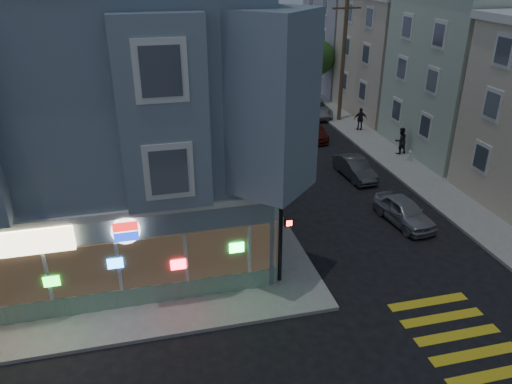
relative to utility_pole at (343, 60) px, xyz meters
name	(u,v)px	position (x,y,z in m)	size (l,w,h in m)	color
ground	(277,363)	(-12.00, -24.00, -4.80)	(120.00, 120.00, 0.00)	black
sidewalk_ne	(467,114)	(11.00, -1.00, -4.72)	(24.00, 42.00, 0.15)	gray
corner_building	(81,110)	(-18.00, -13.02, 1.02)	(14.60, 14.60, 11.40)	slate
row_house_b	(501,69)	(7.50, -8.00, 0.60)	(12.00, 8.60, 10.50)	beige
row_house_c	(424,56)	(7.50, 1.00, -0.15)	(12.00, 8.60, 9.00)	beige
row_house_d	(376,31)	(7.50, 10.00, 0.60)	(12.00, 8.60, 10.50)	#9893A2
utility_pole	(343,60)	(0.00, 0.00, 0.00)	(2.20, 0.30, 9.00)	#4C3826
street_tree_near	(318,58)	(0.20, 6.00, -0.86)	(3.00, 3.00, 5.30)	#4C3826
street_tree_far	(290,43)	(0.20, 14.00, -0.86)	(3.00, 3.00, 5.30)	#4C3826
pedestrian_a	(401,141)	(1.00, -7.99, -3.77)	(0.86, 0.67, 1.76)	black
pedestrian_b	(361,119)	(0.53, -2.80, -3.81)	(0.99, 0.41, 1.68)	#242028
parked_car_a	(404,211)	(-3.33, -16.41, -4.16)	(1.51, 3.76, 1.28)	#95979C
parked_car_b	(355,168)	(-3.36, -10.62, -4.20)	(1.26, 3.62, 1.19)	#3E4144
parked_car_c	(312,130)	(-3.40, -3.25, -4.20)	(1.68, 4.13, 1.20)	#571913
parked_car_d	(315,108)	(-1.30, 1.95, -4.15)	(2.13, 4.62, 1.28)	#A2A9AD
traffic_signal	(283,207)	(-10.67, -19.91, -1.29)	(0.58, 0.56, 4.96)	black
fire_hydrant	(410,155)	(1.00, -9.31, -4.28)	(0.40, 0.23, 0.69)	silver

